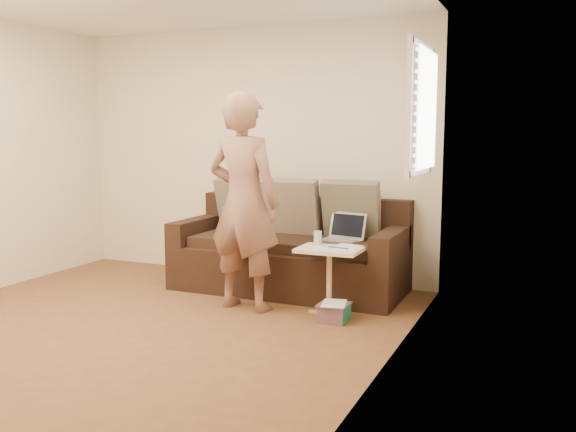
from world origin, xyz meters
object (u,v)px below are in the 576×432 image
object	(u,v)px
side_table	(329,282)
person	(244,202)
sofa	(289,247)
laptop_silver	(340,242)
laptop_white	(240,235)
striped_box	(334,312)
drinking_glass	(318,238)

from	to	relation	value
side_table	person	bearing A→B (deg)	-172.32
person	sofa	bearing A→B (deg)	-93.56
laptop_silver	laptop_white	world-z (taller)	laptop_white
sofa	side_table	world-z (taller)	sofa
sofa	laptop_silver	xyz separation A→B (m)	(0.53, -0.04, 0.10)
laptop_silver	striped_box	world-z (taller)	laptop_silver
sofa	striped_box	xyz separation A→B (m)	(0.73, -0.78, -0.35)
side_table	striped_box	world-z (taller)	side_table
drinking_glass	laptop_silver	bearing A→B (deg)	86.41
sofa	laptop_white	bearing A→B (deg)	-173.46
person	striped_box	world-z (taller)	person
laptop_white	striped_box	xyz separation A→B (m)	(1.24, -0.72, -0.44)
sofa	striped_box	world-z (taller)	sofa
laptop_silver	drinking_glass	size ratio (longest dim) A/B	3.08
sofa	side_table	size ratio (longest dim) A/B	3.86
person	drinking_glass	world-z (taller)	person
laptop_white	side_table	bearing A→B (deg)	-51.04
person	drinking_glass	size ratio (longest dim) A/B	15.50
sofa	laptop_silver	size ratio (longest dim) A/B	5.96
person	side_table	world-z (taller)	person
person	striped_box	distance (m)	1.20
laptop_white	striped_box	bearing A→B (deg)	-54.71
side_table	laptop_white	bearing A→B (deg)	153.56
laptop_white	person	bearing A→B (deg)	-83.73
drinking_glass	striped_box	world-z (taller)	drinking_glass
laptop_white	laptop_silver	bearing A→B (deg)	-23.66
sofa	striped_box	distance (m)	1.12
laptop_silver	laptop_white	bearing A→B (deg)	-168.31
laptop_white	striped_box	size ratio (longest dim) A/B	1.55
side_table	striped_box	xyz separation A→B (m)	(0.10, -0.15, -0.21)
sofa	laptop_white	world-z (taller)	sofa
striped_box	laptop_silver	bearing A→B (deg)	105.45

